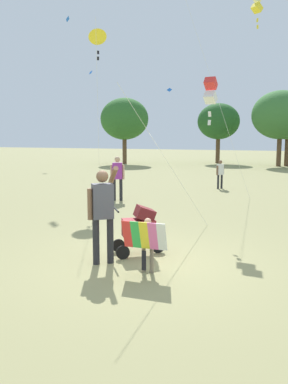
# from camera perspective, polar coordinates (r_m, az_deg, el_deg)

# --- Properties ---
(ground_plane) EXTENTS (120.00, 120.00, 0.00)m
(ground_plane) POSITION_cam_1_polar(r_m,az_deg,el_deg) (7.99, -0.19, -9.92)
(ground_plane) COLOR #938E5B
(child_with_butterfly_kite) EXTENTS (0.80, 0.34, 1.00)m
(child_with_butterfly_kite) POSITION_cam_1_polar(r_m,az_deg,el_deg) (7.25, 0.40, -6.70)
(child_with_butterfly_kite) COLOR #7F705B
(child_with_butterfly_kite) RESTS_ON ground
(person_adult_flyer) EXTENTS (0.54, 0.72, 1.89)m
(person_adult_flyer) POSITION_cam_1_polar(r_m,az_deg,el_deg) (7.73, -5.84, -2.25)
(person_adult_flyer) COLOR #232328
(person_adult_flyer) RESTS_ON ground
(stroller) EXTENTS (1.06, 0.89, 1.03)m
(stroller) POSITION_cam_1_polar(r_m,az_deg,el_deg) (8.38, -0.62, -4.76)
(stroller) COLOR black
(stroller) RESTS_ON ground
(kite_adult_black) EXTENTS (1.08, 4.07, 3.97)m
(kite_adult_black) POSITION_cam_1_polar(r_m,az_deg,el_deg) (11.08, 9.29, 13.78)
(kite_adult_black) COLOR red
(kite_adult_black) RESTS_ON ground
(kite_orange_delta) EXTENTS (1.94, 3.42, 6.48)m
(kite_orange_delta) POSITION_cam_1_polar(r_m,az_deg,el_deg) (16.74, -6.56, 20.66)
(kite_orange_delta) COLOR yellow
(kite_orange_delta) RESTS_ON ground
(kite_green_novelty) EXTENTS (2.37, 2.37, 7.63)m
(kite_green_novelty) POSITION_cam_1_polar(r_m,az_deg,el_deg) (16.83, 15.56, 24.13)
(kite_green_novelty) COLOR white
(kite_green_novelty) RESTS_ON ground
(person_sitting_far) EXTENTS (0.51, 0.33, 1.67)m
(person_sitting_far) POSITION_cam_1_polar(r_m,az_deg,el_deg) (15.26, -3.76, 2.44)
(person_sitting_far) COLOR #232328
(person_sitting_far) RESTS_ON ground
(person_couple_left) EXTENTS (0.32, 0.34, 1.32)m
(person_couple_left) POSITION_cam_1_polar(r_m,az_deg,el_deg) (18.97, 10.66, 2.80)
(person_couple_left) COLOR #232328
(person_couple_left) RESTS_ON ground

